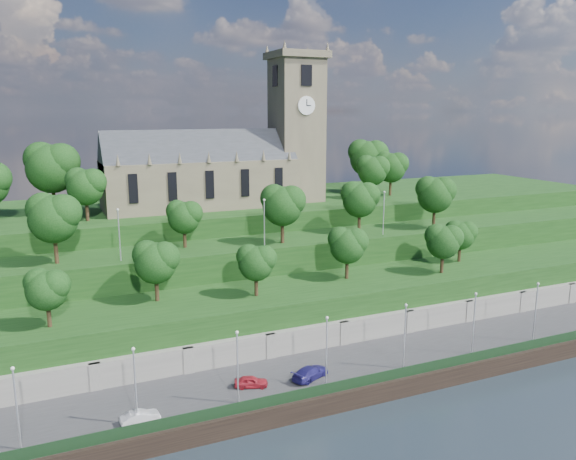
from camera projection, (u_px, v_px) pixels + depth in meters
name	position (u px, v px, depth m)	size (l,w,h in m)	color
ground	(353.00, 408.00, 59.77)	(320.00, 320.00, 0.00)	black
promenade	(327.00, 376.00, 64.95)	(160.00, 12.00, 2.00)	#2D2D30
quay_wall	(354.00, 399.00, 59.49)	(160.00, 0.50, 2.20)	black
fence	(351.00, 384.00, 59.77)	(160.00, 0.10, 1.20)	#163118
retaining_wall	(306.00, 345.00, 70.00)	(160.00, 2.10, 5.00)	slate
embankment_lower	(287.00, 317.00, 75.10)	(160.00, 12.00, 8.00)	#143612
embankment_upper	(258.00, 281.00, 84.55)	(160.00, 10.00, 12.00)	#143612
hilltop	(218.00, 242.00, 103.10)	(160.00, 32.00, 15.00)	#143612
church	(227.00, 162.00, 96.68)	(38.60, 12.35, 27.60)	brown
trees_lower	(300.00, 252.00, 74.16)	(64.09, 8.96, 7.64)	black
trees_upper	(276.00, 204.00, 82.17)	(64.69, 8.19, 9.10)	black
trees_hilltop	(214.00, 167.00, 95.58)	(75.66, 16.21, 11.40)	black
lamp_posts_promenade	(327.00, 346.00, 59.88)	(60.36, 0.36, 7.83)	#B2B2B7
lamp_posts_upper	(264.00, 219.00, 79.78)	(40.36, 0.36, 6.93)	#B2B2B7
car_left	(251.00, 382.00, 60.16)	(1.45, 3.60, 1.23)	maroon
car_middle	(140.00, 417.00, 53.22)	(1.29, 3.70, 1.22)	#B7B5BB
car_right	(310.00, 372.00, 62.10)	(1.95, 4.79, 1.39)	navy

